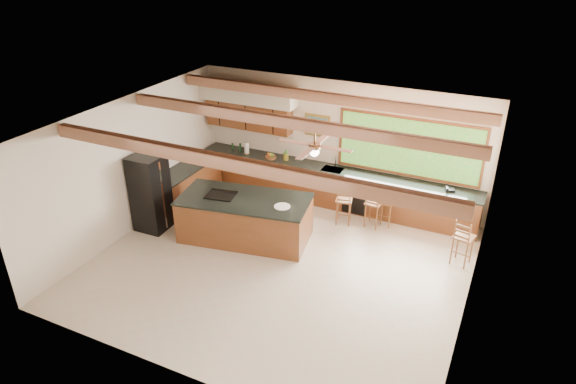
% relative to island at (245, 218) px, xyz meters
% --- Properties ---
extents(ground, '(7.20, 7.20, 0.00)m').
position_rel_island_xyz_m(ground, '(1.12, -0.60, -0.49)').
color(ground, beige).
rests_on(ground, ground).
extents(room_shell, '(7.27, 6.54, 3.02)m').
position_rel_island_xyz_m(room_shell, '(0.95, 0.05, 1.73)').
color(room_shell, silver).
rests_on(room_shell, ground).
extents(counter_run, '(7.12, 3.10, 1.24)m').
position_rel_island_xyz_m(counter_run, '(0.30, 1.92, -0.02)').
color(counter_run, brown).
rests_on(counter_run, ground).
extents(island, '(2.97, 1.77, 0.99)m').
position_rel_island_xyz_m(island, '(0.00, 0.00, 0.00)').
color(island, brown).
rests_on(island, ground).
extents(refrigerator, '(0.70, 0.68, 1.76)m').
position_rel_island_xyz_m(refrigerator, '(-2.10, -0.51, 0.39)').
color(refrigerator, black).
rests_on(refrigerator, ground).
extents(bar_stool_a, '(0.39, 0.39, 1.00)m').
position_rel_island_xyz_m(bar_stool_a, '(2.60, 1.80, 0.10)').
color(bar_stool_a, brown).
rests_on(bar_stool_a, ground).
extents(bar_stool_b, '(0.44, 0.44, 1.00)m').
position_rel_island_xyz_m(bar_stool_b, '(1.72, 1.46, 0.11)').
color(bar_stool_b, brown).
rests_on(bar_stool_b, ground).
extents(bar_stool_c, '(0.40, 0.40, 0.98)m').
position_rel_island_xyz_m(bar_stool_c, '(2.38, 1.62, 0.10)').
color(bar_stool_c, brown).
rests_on(bar_stool_c, ground).
extents(bar_stool_d, '(0.45, 0.45, 1.03)m').
position_rel_island_xyz_m(bar_stool_d, '(4.42, 0.95, 0.12)').
color(bar_stool_d, brown).
rests_on(bar_stool_d, ground).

